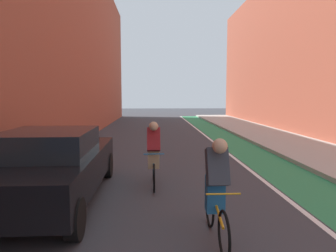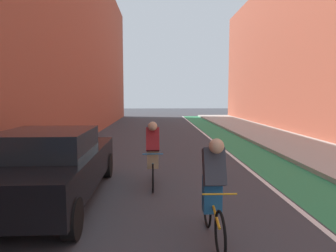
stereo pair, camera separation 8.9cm
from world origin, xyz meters
name	(u,v)px [view 1 (the left image)]	position (x,y,z in m)	size (l,w,h in m)	color
ground_plane	(172,152)	(0.00, 15.13, 0.00)	(84.19, 84.19, 0.00)	#38383D
bike_lane_paint	(235,143)	(3.08, 17.13, 0.00)	(1.60, 38.27, 0.00)	#2D8451
lane_divider_stripe	(216,143)	(2.18, 17.13, 0.00)	(0.12, 38.27, 0.00)	white
sidewalk_right	(286,142)	(5.53, 17.13, 0.07)	(3.31, 38.27, 0.14)	#A8A59E
building_facade_left	(40,26)	(-5.68, 17.13, 5.28)	(3.00, 38.27, 10.55)	#9E4C38
building_facade_right	(326,40)	(8.39, 19.13, 5.16)	(2.40, 34.27, 10.32)	#9E4C38
parked_sedan_black	(52,165)	(-2.83, 9.51, 0.79)	(2.05, 4.80, 1.53)	black
cyclist_mid	(216,187)	(0.25, 7.63, 0.85)	(0.48, 1.73, 1.62)	black
cyclist_trailing	(154,154)	(-0.71, 10.56, 0.81)	(0.48, 1.72, 1.61)	black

